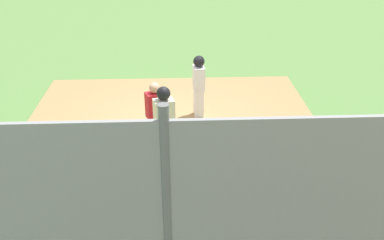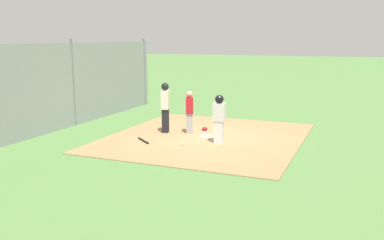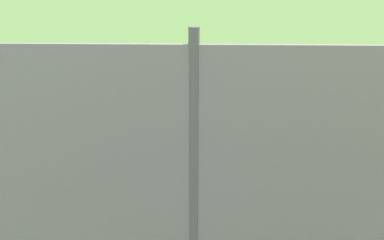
{
  "view_description": "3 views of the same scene",
  "coord_description": "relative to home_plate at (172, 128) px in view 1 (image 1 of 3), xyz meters",
  "views": [
    {
      "loc": [
        0.11,
        -8.69,
        4.89
      ],
      "look_at": [
        0.45,
        -0.82,
        0.69
      ],
      "focal_mm": 38.74,
      "sensor_mm": 36.0,
      "label": 1
    },
    {
      "loc": [
        13.36,
        4.96,
        3.38
      ],
      "look_at": [
        0.29,
        -0.41,
        0.64
      ],
      "focal_mm": 39.64,
      "sensor_mm": 36.0,
      "label": 2
    },
    {
      "loc": [
        0.1,
        -9.42,
        3.9
      ],
      "look_at": [
        -0.16,
        -0.64,
        0.76
      ],
      "focal_mm": 42.54,
      "sensor_mm": 36.0,
      "label": 3
    }
  ],
  "objects": [
    {
      "name": "baseball_bat",
      "position": [
        1.41,
        -1.69,
        0.02
      ],
      "size": [
        0.58,
        0.68,
        0.06
      ],
      "primitive_type": "cylinder",
      "rotation": [
        0.0,
        1.57,
        4.02
      ],
      "color": "black",
      "rests_on": "dirt_infield"
    },
    {
      "name": "runner",
      "position": [
        0.68,
        0.7,
        0.88
      ],
      "size": [
        0.29,
        0.4,
        1.58
      ],
      "rotation": [
        0.0,
        0.0,
        3.24
      ],
      "color": "silver",
      "rests_on": "dirt_infield"
    },
    {
      "name": "catcher_mask",
      "position": [
        -0.96,
        -0.41,
        0.05
      ],
      "size": [
        0.24,
        0.2,
        0.12
      ],
      "primitive_type": "ellipsoid",
      "color": "#B21923",
      "rests_on": "dirt_infield"
    },
    {
      "name": "baseball",
      "position": [
        1.41,
        -0.28,
        0.03
      ],
      "size": [
        0.07,
        0.07,
        0.07
      ],
      "primitive_type": "sphere",
      "color": "white",
      "rests_on": "dirt_infield"
    },
    {
      "name": "ground_plane",
      "position": [
        0.0,
        0.0,
        -0.04
      ],
      "size": [
        140.0,
        140.0,
        0.0
      ],
      "primitive_type": "plane",
      "color": "#5B8947"
    },
    {
      "name": "dirt_infield",
      "position": [
        0.0,
        0.0,
        -0.03
      ],
      "size": [
        7.2,
        6.4,
        0.03
      ],
      "primitive_type": "cube",
      "color": "#A88456",
      "rests_on": "ground_plane"
    },
    {
      "name": "umpire",
      "position": [
        -0.12,
        -1.61,
        0.94
      ],
      "size": [
        0.44,
        0.36,
        1.79
      ],
      "rotation": [
        0.0,
        0.0,
        1.85
      ],
      "color": "black",
      "rests_on": "dirt_infield"
    },
    {
      "name": "home_plate",
      "position": [
        0.0,
        0.0,
        0.0
      ],
      "size": [
        0.48,
        0.48,
        0.02
      ],
      "primitive_type": "cube",
      "rotation": [
        0.0,
        0.0,
        0.11
      ],
      "color": "white",
      "rests_on": "dirt_infield"
    },
    {
      "name": "catcher",
      "position": [
        -0.33,
        -0.76,
        0.77
      ],
      "size": [
        0.45,
        0.38,
        1.52
      ],
      "rotation": [
        0.0,
        0.0,
        1.96
      ],
      "color": "#9E9EA3",
      "rests_on": "dirt_infield"
    }
  ]
}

